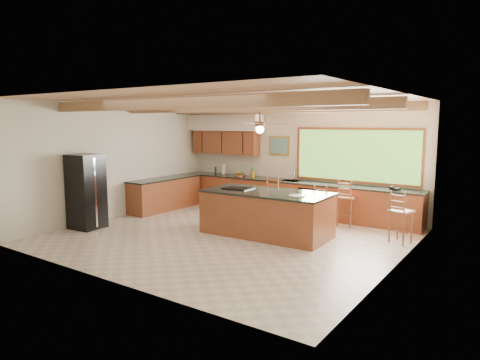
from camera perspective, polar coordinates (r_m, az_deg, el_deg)
The scene contains 9 objects.
ground at distance 9.58m, azimuth -1.59°, elevation -7.51°, with size 7.20×7.20×0.00m, color #BCA99C.
room_shell at distance 9.88m, azimuth -0.18°, elevation 5.97°, with size 7.27×6.54×3.02m.
counter_run at distance 11.97m, azimuth 2.39°, elevation -2.15°, with size 7.12×3.10×1.26m.
island at distance 9.61m, azimuth 3.53°, elevation -4.42°, with size 2.88×1.44×1.01m.
refrigerator at distance 10.77m, azimuth -19.81°, elevation -1.45°, with size 0.74×0.72×1.77m.
bar_stool_a at distance 10.94m, azimuth 4.73°, elevation -1.87°, with size 0.45×0.45×1.18m.
bar_stool_b at distance 10.66m, azimuth 13.96°, elevation -2.40°, with size 0.42×0.42×1.16m.
bar_stool_c at distance 9.99m, azimuth 10.94°, elevation -3.23°, with size 0.41×0.41×1.08m.
bar_stool_d at distance 9.48m, azimuth 20.63°, elevation -4.05°, with size 0.50×0.50×1.12m.
Camera 1 is at (5.48, -7.45, 2.51)m, focal length 32.00 mm.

